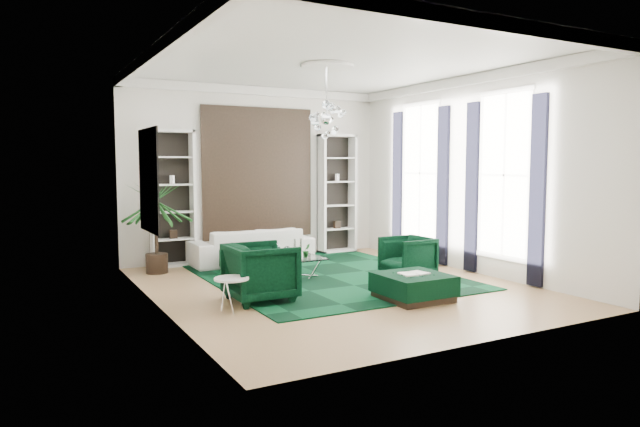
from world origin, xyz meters
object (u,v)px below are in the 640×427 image
palm (156,214)px  armchair_right (407,257)px  sofa (251,246)px  coffee_table (286,267)px  side_table (232,295)px  ottoman_front (413,287)px  armchair_left (261,272)px  ottoman_side (252,263)px

palm → armchair_right: bearing=-32.8°
sofa → coffee_table: bearing=89.3°
sofa → side_table: sofa is taller
ottoman_front → side_table: (-2.72, 0.67, 0.04)m
armchair_left → palm: palm is taller
coffee_table → sofa: bearing=89.3°
palm → ottoman_front: bearing=-53.8°
armchair_left → coffee_table: 1.76m
coffee_table → side_table: size_ratio=2.36×
side_table → ottoman_side: bearing=62.1°
coffee_table → ottoman_side: ottoman_side is taller
armchair_right → ottoman_side: armchair_right is taller
ottoman_side → palm: size_ratio=0.43×
side_table → coffee_table: bearing=46.4°
armchair_right → ottoman_side: size_ratio=0.84×
ottoman_side → sofa: bearing=69.3°
armchair_right → palm: (-4.03, 2.60, 0.76)m
armchair_left → side_table: (-0.62, -0.40, -0.21)m
coffee_table → ottoman_front: same height
sofa → armchair_left: armchair_left is taller
armchair_left → side_table: bearing=123.1°
armchair_right → side_table: size_ratio=1.68×
armchair_left → palm: bearing=16.6°
armchair_right → coffee_table: 2.27m
ottoman_front → side_table: 2.80m
armchair_right → ottoman_front: (-1.03, -1.51, -0.18)m
sofa → ottoman_front: size_ratio=2.53×
ottoman_front → sofa: bearing=103.3°
ottoman_side → ottoman_front: size_ratio=0.98×
ottoman_front → side_table: size_ratio=2.03×
side_table → palm: 3.56m
sofa → palm: (-2.00, -0.13, 0.77)m
sofa → armchair_left: 3.34m
coffee_table → armchair_right: bearing=-24.6°
sofa → coffee_table: (-0.02, -1.78, -0.17)m
coffee_table → armchair_left: bearing=-128.1°
armchair_right → ottoman_side: 2.94m
armchair_left → armchair_right: armchair_left is taller
armchair_right → coffee_table: (-2.05, 0.94, -0.18)m
palm → coffee_table: bearing=-39.9°
ottoman_side → side_table: side_table is taller
sofa → coffee_table: size_ratio=2.17×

